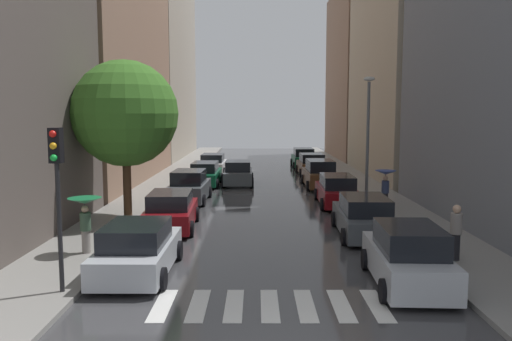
{
  "coord_description": "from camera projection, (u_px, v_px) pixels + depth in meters",
  "views": [
    {
      "loc": [
        -0.35,
        -8.87,
        4.83
      ],
      "look_at": [
        -0.33,
        21.65,
        1.35
      ],
      "focal_mm": 35.68,
      "sensor_mm": 36.0,
      "label": 1
    }
  ],
  "objects": [
    {
      "name": "parked_car_right_fifth",
      "position": [
        311.0,
        165.0,
        39.64
      ],
      "size": [
        2.25,
        4.19,
        1.67
      ],
      "rotation": [
        0.0,
        0.0,
        1.6
      ],
      "color": "brown",
      "rests_on": "ground"
    },
    {
      "name": "parked_car_right_fourth",
      "position": [
        319.0,
        175.0,
        32.97
      ],
      "size": [
        2.1,
        4.83,
        1.81
      ],
      "rotation": [
        0.0,
        0.0,
        1.59
      ],
      "color": "brown",
      "rests_on": "ground"
    },
    {
      "name": "pedestrian_by_kerb",
      "position": [
        85.0,
        211.0,
        16.91
      ],
      "size": [
        1.11,
        1.11,
        1.87
      ],
      "rotation": [
        0.0,
        0.0,
        1.93
      ],
      "color": "gray",
      "rests_on": "sidewalk_left"
    },
    {
      "name": "traffic_light_left_corner",
      "position": [
        57.0,
        173.0,
        13.0
      ],
      "size": [
        0.3,
        0.42,
        4.3
      ],
      "color": "black",
      "rests_on": "sidewalk_left"
    },
    {
      "name": "parked_car_left_fifth",
      "position": [
        213.0,
        164.0,
        40.42
      ],
      "size": [
        2.17,
        4.4,
        1.59
      ],
      "rotation": [
        0.0,
        0.0,
        1.55
      ],
      "color": "silver",
      "rests_on": "ground"
    },
    {
      "name": "sidewalk_left",
      "position": [
        162.0,
        186.0,
        33.19
      ],
      "size": [
        3.0,
        72.0,
        0.15
      ],
      "primitive_type": "cube",
      "color": "gray",
      "rests_on": "ground"
    },
    {
      "name": "crosswalk_stripes",
      "position": [
        269.0,
        305.0,
        12.8
      ],
      "size": [
        5.85,
        2.2,
        0.01
      ],
      "color": "silver",
      "rests_on": "ground"
    },
    {
      "name": "lamp_post_right",
      "position": [
        368.0,
        129.0,
        26.75
      ],
      "size": [
        0.6,
        0.28,
        6.55
      ],
      "color": "#595B60",
      "rests_on": "sidewalk_right"
    },
    {
      "name": "building_right_far",
      "position": [
        363.0,
        75.0,
        53.5
      ],
      "size": [
        6.0,
        14.71,
        17.65
      ],
      "primitive_type": "cube",
      "color": "#8C6B56",
      "rests_on": "ground"
    },
    {
      "name": "building_left_far",
      "position": [
        156.0,
        40.0,
        54.28
      ],
      "size": [
        6.0,
        19.47,
        25.12
      ],
      "primitive_type": "cube",
      "color": "#9E9384",
      "rests_on": "ground"
    },
    {
      "name": "pedestrian_near_tree",
      "position": [
        385.0,
        181.0,
        24.8
      ],
      "size": [
        1.03,
        1.03,
        1.88
      ],
      "rotation": [
        0.0,
        0.0,
        4.42
      ],
      "color": "black",
      "rests_on": "sidewalk_right"
    },
    {
      "name": "parked_car_right_nearest",
      "position": [
        407.0,
        258.0,
        14.16
      ],
      "size": [
        2.19,
        4.35,
        1.74
      ],
      "rotation": [
        0.0,
        0.0,
        1.53
      ],
      "color": "#B2B7BF",
      "rests_on": "ground"
    },
    {
      "name": "building_right_mid",
      "position": [
        409.0,
        41.0,
        37.58
      ],
      "size": [
        6.0,
        15.56,
        20.28
      ],
      "primitive_type": "cube",
      "color": "#B2A38C",
      "rests_on": "ground"
    },
    {
      "name": "parked_car_right_third",
      "position": [
        336.0,
        191.0,
        26.57
      ],
      "size": [
        2.06,
        4.77,
        1.61
      ],
      "rotation": [
        0.0,
        0.0,
        1.56
      ],
      "color": "maroon",
      "rests_on": "ground"
    },
    {
      "name": "parked_car_left_third",
      "position": [
        189.0,
        187.0,
        27.58
      ],
      "size": [
        2.15,
        4.35,
        1.74
      ],
      "rotation": [
        0.0,
        0.0,
        1.54
      ],
      "color": "#474C51",
      "rests_on": "ground"
    },
    {
      "name": "parked_car_left_second",
      "position": [
        171.0,
        211.0,
        21.12
      ],
      "size": [
        2.22,
        4.45,
        1.58
      ],
      "rotation": [
        0.0,
        0.0,
        1.61
      ],
      "color": "maroon",
      "rests_on": "ground"
    },
    {
      "name": "pedestrian_foreground",
      "position": [
        456.0,
        231.0,
        16.13
      ],
      "size": [
        0.36,
        0.36,
        1.79
      ],
      "rotation": [
        0.0,
        0.0,
        4.91
      ],
      "color": "black",
      "rests_on": "sidewalk_right"
    },
    {
      "name": "street_tree_left",
      "position": [
        125.0,
        114.0,
        22.0
      ],
      "size": [
        4.61,
        4.61,
        6.96
      ],
      "color": "#513823",
      "rests_on": "sidewalk_left"
    },
    {
      "name": "parked_car_left_fourth",
      "position": [
        205.0,
        174.0,
        33.83
      ],
      "size": [
        2.08,
        4.78,
        1.58
      ],
      "rotation": [
        0.0,
        0.0,
        1.55
      ],
      "color": "#0C4C2D",
      "rests_on": "ground"
    },
    {
      "name": "parked_car_left_nearest",
      "position": [
        137.0,
        250.0,
        15.18
      ],
      "size": [
        2.18,
        4.39,
        1.58
      ],
      "rotation": [
        0.0,
        0.0,
        1.57
      ],
      "color": "#B2B7BF",
      "rests_on": "ground"
    },
    {
      "name": "car_midroad",
      "position": [
        238.0,
        173.0,
        34.21
      ],
      "size": [
        2.12,
        4.34,
        1.63
      ],
      "rotation": [
        0.0,
        0.0,
        1.59
      ],
      "color": "#474C51",
      "rests_on": "ground"
    },
    {
      "name": "parked_car_right_second",
      "position": [
        364.0,
        217.0,
        19.96
      ],
      "size": [
        2.26,
        4.75,
        1.6
      ],
      "rotation": [
        0.0,
        0.0,
        1.54
      ],
      "color": "#474C51",
      "rests_on": "ground"
    },
    {
      "name": "sidewalk_right",
      "position": [
        360.0,
        186.0,
        33.2
      ],
      "size": [
        3.0,
        72.0,
        0.15
      ],
      "primitive_type": "cube",
      "color": "gray",
      "rests_on": "ground"
    },
    {
      "name": "parked_car_right_sixth",
      "position": [
        303.0,
        158.0,
        45.07
      ],
      "size": [
        2.06,
        4.61,
        1.72
      ],
      "rotation": [
        0.0,
        0.0,
        1.57
      ],
      "color": "#0C4C2D",
      "rests_on": "ground"
    },
    {
      "name": "ground_plane",
      "position": [
        261.0,
        187.0,
        33.21
      ],
      "size": [
        28.0,
        72.0,
        0.04
      ],
      "primitive_type": "cube",
      "color": "#3B3B3E"
    }
  ]
}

